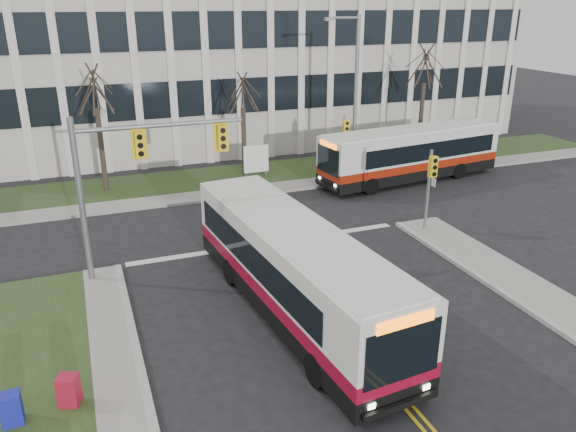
# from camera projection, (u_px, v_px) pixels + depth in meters

# --- Properties ---
(ground) EXTENTS (120.00, 120.00, 0.00)m
(ground) POSITION_uv_depth(u_px,v_px,m) (354.00, 344.00, 17.23)
(ground) COLOR black
(ground) RESTS_ON ground
(sidewalk_cross) EXTENTS (44.00, 1.60, 0.14)m
(sidewalk_cross) POSITION_uv_depth(u_px,v_px,m) (310.00, 184.00, 32.13)
(sidewalk_cross) COLOR #9E9B93
(sidewalk_cross) RESTS_ON ground
(building_lawn) EXTENTS (44.00, 5.00, 0.12)m
(building_lawn) POSITION_uv_depth(u_px,v_px,m) (293.00, 171.00, 34.57)
(building_lawn) COLOR #2B421C
(building_lawn) RESTS_ON ground
(office_building) EXTENTS (40.00, 16.00, 12.00)m
(office_building) POSITION_uv_depth(u_px,v_px,m) (236.00, 55.00, 42.91)
(office_building) COLOR beige
(office_building) RESTS_ON ground
(mast_arm_signal) EXTENTS (6.11, 0.38, 6.20)m
(mast_arm_signal) POSITION_uv_depth(u_px,v_px,m) (127.00, 168.00, 20.08)
(mast_arm_signal) COLOR slate
(mast_arm_signal) RESTS_ON ground
(signal_pole_near) EXTENTS (0.34, 0.39, 3.80)m
(signal_pole_near) POSITION_uv_depth(u_px,v_px,m) (430.00, 179.00, 24.75)
(signal_pole_near) COLOR slate
(signal_pole_near) RESTS_ON ground
(signal_pole_far) EXTENTS (0.34, 0.39, 3.80)m
(signal_pole_far) POSITION_uv_depth(u_px,v_px,m) (345.00, 138.00, 32.16)
(signal_pole_far) COLOR slate
(signal_pole_far) RESTS_ON ground
(streetlight) EXTENTS (2.15, 0.25, 9.20)m
(streetlight) POSITION_uv_depth(u_px,v_px,m) (353.00, 88.00, 32.17)
(streetlight) COLOR slate
(streetlight) RESTS_ON ground
(directory_sign) EXTENTS (1.50, 0.12, 2.00)m
(directory_sign) POSITION_uv_depth(u_px,v_px,m) (256.00, 159.00, 32.90)
(directory_sign) COLOR slate
(directory_sign) RESTS_ON ground
(tree_left) EXTENTS (1.80, 1.80, 7.70)m
(tree_left) POSITION_uv_depth(u_px,v_px,m) (95.00, 91.00, 28.95)
(tree_left) COLOR #42352B
(tree_left) RESTS_ON ground
(tree_mid) EXTENTS (1.80, 1.80, 6.82)m
(tree_mid) POSITION_uv_depth(u_px,v_px,m) (243.00, 94.00, 32.02)
(tree_mid) COLOR #42352B
(tree_mid) RESTS_ON ground
(tree_right) EXTENTS (1.80, 1.80, 8.25)m
(tree_right) POSITION_uv_depth(u_px,v_px,m) (425.00, 68.00, 35.47)
(tree_right) COLOR #42352B
(tree_right) RESTS_ON ground
(bus_main) EXTENTS (3.55, 11.81, 3.10)m
(bus_main) POSITION_uv_depth(u_px,v_px,m) (294.00, 271.00, 18.40)
(bus_main) COLOR silver
(bus_main) RESTS_ON ground
(bus_cross) EXTENTS (11.47, 3.81, 3.00)m
(bus_cross) POSITION_uv_depth(u_px,v_px,m) (410.00, 155.00, 32.49)
(bus_cross) COLOR silver
(bus_cross) RESTS_ON ground
(newspaper_box_blue) EXTENTS (0.52, 0.48, 0.95)m
(newspaper_box_blue) POSITION_uv_depth(u_px,v_px,m) (11.00, 411.00, 13.72)
(newspaper_box_blue) COLOR #161D9D
(newspaper_box_blue) RESTS_ON ground
(newspaper_box_red) EXTENTS (0.63, 0.60, 0.95)m
(newspaper_box_red) POSITION_uv_depth(u_px,v_px,m) (69.00, 392.00, 14.38)
(newspaper_box_red) COLOR maroon
(newspaper_box_red) RESTS_ON ground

